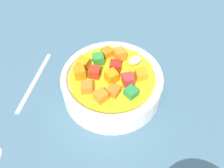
{
  "coord_description": "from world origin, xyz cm",
  "views": [
    {
      "loc": [
        15.28,
        20.23,
        32.67
      ],
      "look_at": [
        0.0,
        0.0,
        2.3
      ],
      "focal_mm": 39.66,
      "sensor_mm": 36.0,
      "label": 1
    }
  ],
  "objects": [
    {
      "name": "spoon",
      "position": [
        13.07,
        -6.76,
        0.41
      ],
      "size": [
        17.82,
        15.49,
        0.82
      ],
      "rotation": [
        0.0,
        0.0,
        6.99
      ],
      "color": "silver",
      "rests_on": "ground_plane"
    },
    {
      "name": "soup_bowl_main",
      "position": [
        0.01,
        -0.02,
        2.58
      ],
      "size": [
        15.93,
        15.93,
        6.14
      ],
      "color": "white",
      "rests_on": "ground_plane"
    },
    {
      "name": "ground_plane",
      "position": [
        0.0,
        0.0,
        -1.0
      ],
      "size": [
        140.0,
        140.0,
        2.0
      ],
      "primitive_type": "cube",
      "color": "#42667A"
    }
  ]
}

